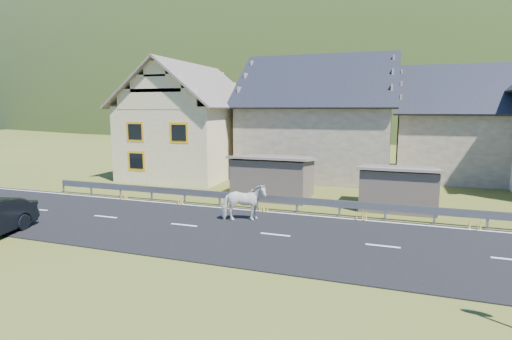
% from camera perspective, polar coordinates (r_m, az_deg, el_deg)
% --- Properties ---
extents(ground, '(160.00, 160.00, 0.00)m').
position_cam_1_polar(ground, '(15.75, 2.76, -9.35)').
color(ground, '#404514').
rests_on(ground, ground).
extents(road, '(60.00, 7.00, 0.04)m').
position_cam_1_polar(road, '(15.74, 2.76, -9.28)').
color(road, black).
rests_on(road, ground).
extents(lane_markings, '(60.00, 6.60, 0.01)m').
position_cam_1_polar(lane_markings, '(15.73, 2.76, -9.20)').
color(lane_markings, silver).
rests_on(lane_markings, road).
extents(guardrail, '(28.10, 0.09, 0.75)m').
position_cam_1_polar(guardrail, '(19.03, 5.86, -4.42)').
color(guardrail, '#93969B').
rests_on(guardrail, ground).
extents(shed_left, '(4.30, 3.30, 2.40)m').
position_cam_1_polar(shed_left, '(22.09, 2.48, -1.10)').
color(shed_left, brown).
rests_on(shed_left, ground).
extents(shed_right, '(3.80, 2.90, 2.20)m').
position_cam_1_polar(shed_right, '(20.76, 19.57, -2.54)').
color(shed_right, brown).
rests_on(shed_right, ground).
extents(house_cream, '(7.80, 9.80, 8.30)m').
position_cam_1_polar(house_cream, '(29.93, -9.39, 7.67)').
color(house_cream, beige).
rests_on(house_cream, ground).
extents(house_stone_a, '(10.80, 9.80, 8.90)m').
position_cam_1_polar(house_stone_a, '(29.83, 9.06, 8.20)').
color(house_stone_a, tan).
rests_on(house_stone_a, ground).
extents(house_stone_b, '(9.80, 8.80, 8.10)m').
position_cam_1_polar(house_stone_b, '(31.77, 27.89, 6.61)').
color(house_stone_b, tan).
rests_on(house_stone_b, ground).
extents(mountain, '(440.00, 280.00, 260.00)m').
position_cam_1_polar(mountain, '(195.98, 18.96, 1.07)').
color(mountain, '#203914').
rests_on(mountain, ground).
extents(conifer_patch, '(76.00, 50.00, 28.00)m').
position_cam_1_polar(conifer_patch, '(137.72, -6.65, 9.25)').
color(conifer_patch, black).
rests_on(conifer_patch, ground).
extents(horse, '(1.58, 2.12, 1.63)m').
position_cam_1_polar(horse, '(17.40, -1.80, -4.66)').
color(horse, silver).
rests_on(horse, road).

